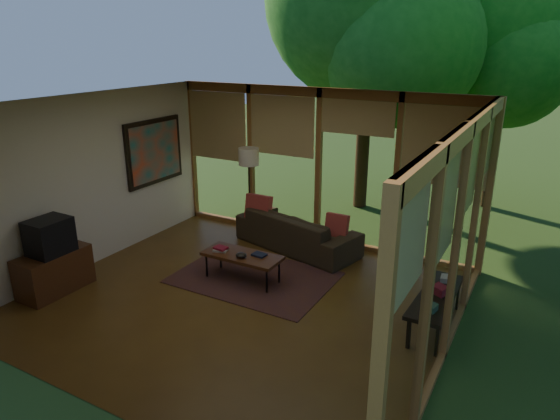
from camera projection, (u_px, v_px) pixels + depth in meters
The scene contains 24 objects.
floor at pixel (241, 299), 6.98m from camera, with size 5.50×5.50×0.00m, color brown.
ceiling at pixel (235, 104), 6.11m from camera, with size 5.50×5.50×0.00m, color silver.
wall_left at pixel (92, 181), 7.81m from camera, with size 0.04×5.00×2.70m, color silver.
wall_front at pixel (84, 286), 4.48m from camera, with size 5.50×0.04×2.70m, color silver.
window_wall_back at pixel (319, 167), 8.61m from camera, with size 5.50×0.12×2.70m, color #9B6530.
window_wall_right at pixel (455, 249), 5.28m from camera, with size 0.12×5.00×2.70m, color #9B6530.
tree_ne at pixel (483, 25), 10.02m from camera, with size 3.31×3.31×5.39m.
rug at pixel (254, 277), 7.61m from camera, with size 2.32×1.65×0.01m, color brown.
sofa at pixel (297, 231), 8.60m from camera, with size 2.21×0.86×0.64m, color #34291A.
pillow_left at pixel (258, 209), 8.81m from camera, with size 0.47×0.16×0.47m, color maroon.
pillow_right at pixel (337, 226), 8.13m from camera, with size 0.37×0.12×0.37m, color maroon.
ct_book_lower at pixel (221, 250), 7.52m from camera, with size 0.21×0.16×0.03m, color #ABA29B.
ct_book_upper at pixel (221, 248), 7.51m from camera, with size 0.19×0.15×0.03m, color maroon.
ct_book_side at pixel (259, 255), 7.35m from camera, with size 0.20×0.15×0.03m, color black.
ct_bowl at pixel (241, 255), 7.29m from camera, with size 0.16×0.16×0.07m, color black.
media_cabinet at pixel (54, 272), 7.13m from camera, with size 0.50×1.00×0.60m, color #512B16.
television at pixel (49, 236), 6.94m from camera, with size 0.45×0.55×0.50m, color black.
console_book_a at pixel (419, 304), 5.88m from camera, with size 0.21×0.15×0.08m, color #335949.
console_book_b at pixel (428, 287), 6.24m from camera, with size 0.23×0.17×0.10m, color maroon.
console_book_c at pixel (435, 276), 6.58m from camera, with size 0.24×0.17×0.06m, color #ABA29B.
floor_lamp at pixel (249, 162), 8.77m from camera, with size 0.36×0.36×1.65m.
coffee_table at pixel (242, 256), 7.41m from camera, with size 1.20×0.50×0.43m.
side_console at pixel (426, 296), 6.23m from camera, with size 0.60×1.40×0.46m.
wall_painting at pixel (155, 152), 8.88m from camera, with size 0.06×1.35×1.15m.
Camera 1 is at (3.50, -5.15, 3.45)m, focal length 32.00 mm.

